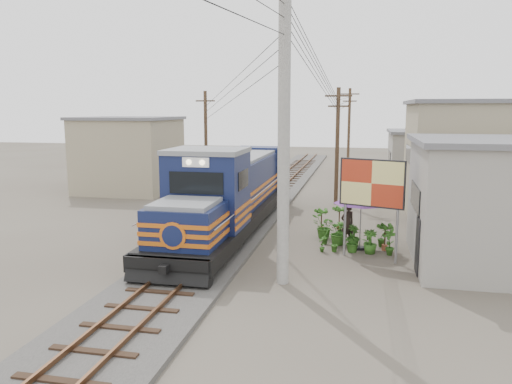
% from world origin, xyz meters
% --- Properties ---
extents(ground, '(120.00, 120.00, 0.00)m').
position_xyz_m(ground, '(0.00, 0.00, 0.00)').
color(ground, '#473F35').
rests_on(ground, ground).
extents(ballast, '(3.60, 70.00, 0.16)m').
position_xyz_m(ballast, '(0.00, 10.00, 0.08)').
color(ballast, '#595651').
rests_on(ballast, ground).
extents(track, '(1.15, 70.00, 0.12)m').
position_xyz_m(track, '(0.00, 10.00, 0.26)').
color(track, '#51331E').
rests_on(track, ground).
extents(locomotive, '(3.02, 16.42, 4.07)m').
position_xyz_m(locomotive, '(0.00, 6.16, 1.77)').
color(locomotive, black).
rests_on(locomotive, ground).
extents(utility_pole_main, '(0.40, 0.40, 10.00)m').
position_xyz_m(utility_pole_main, '(3.50, -0.50, 5.00)').
color(utility_pole_main, '#9E9B93').
rests_on(utility_pole_main, ground).
extents(wooden_pole_mid, '(1.60, 0.24, 7.00)m').
position_xyz_m(wooden_pole_mid, '(4.50, 14.00, 3.68)').
color(wooden_pole_mid, '#4C3826').
rests_on(wooden_pole_mid, ground).
extents(wooden_pole_far, '(1.60, 0.24, 7.50)m').
position_xyz_m(wooden_pole_far, '(4.80, 28.00, 3.93)').
color(wooden_pole_far, '#4C3826').
rests_on(wooden_pole_far, ground).
extents(wooden_pole_left, '(1.60, 0.24, 7.00)m').
position_xyz_m(wooden_pole_left, '(-5.00, 18.00, 3.68)').
color(wooden_pole_left, '#4C3826').
rests_on(wooden_pole_left, ground).
extents(power_lines, '(9.65, 19.00, 3.30)m').
position_xyz_m(power_lines, '(-0.14, 8.49, 7.56)').
color(power_lines, black).
rests_on(power_lines, ground).
extents(shophouse_mid, '(8.40, 7.35, 6.20)m').
position_xyz_m(shophouse_mid, '(12.50, 12.00, 3.11)').
color(shophouse_mid, gray).
rests_on(shophouse_mid, ground).
extents(shophouse_back, '(6.30, 6.30, 4.20)m').
position_xyz_m(shophouse_back, '(11.00, 22.00, 2.11)').
color(shophouse_back, gray).
rests_on(shophouse_back, ground).
extents(shophouse_left, '(6.30, 6.30, 5.20)m').
position_xyz_m(shophouse_left, '(-10.00, 16.00, 2.61)').
color(shophouse_left, gray).
rests_on(shophouse_left, ground).
extents(billboard, '(2.41, 0.96, 3.89)m').
position_xyz_m(billboard, '(6.36, 2.82, 2.88)').
color(billboard, '#99999E').
rests_on(billboard, ground).
extents(market_umbrella, '(2.43, 2.43, 2.49)m').
position_xyz_m(market_umbrella, '(5.99, 4.15, 2.19)').
color(market_umbrella, black).
rests_on(market_umbrella, ground).
extents(vendor, '(0.78, 0.74, 1.79)m').
position_xyz_m(vendor, '(5.46, 4.86, 0.90)').
color(vendor, black).
rests_on(vendor, ground).
extents(plant_nursery, '(3.73, 3.00, 1.08)m').
position_xyz_m(plant_nursery, '(5.34, 4.60, 0.48)').
color(plant_nursery, '#2B5D1A').
rests_on(plant_nursery, ground).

